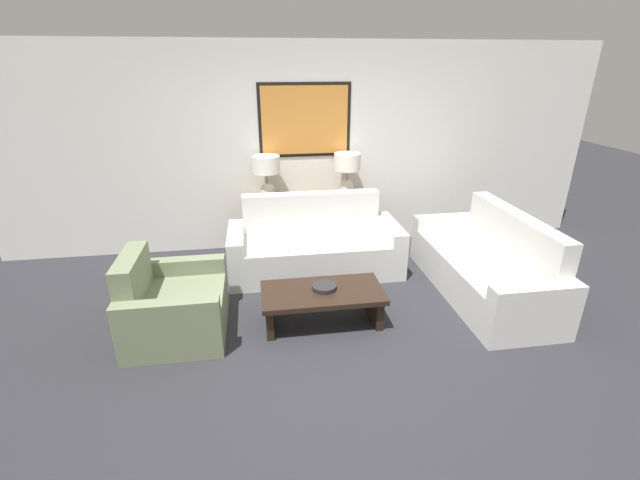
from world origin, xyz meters
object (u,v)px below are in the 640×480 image
table_lamp_left (267,171)px  decorative_bowl (324,287)px  console_table (308,224)px  table_lamp_right (347,168)px  coffee_table (322,299)px  couch_by_side (486,267)px  armchair_near_back_wall (173,306)px  couch_by_back_wall (315,247)px

table_lamp_left → decorative_bowl: (0.45, -1.77, -0.74)m
console_table → table_lamp_right: (0.52, 0.00, 0.75)m
decorative_bowl → coffee_table: bearing=-133.2°
couch_by_side → table_lamp_left: bearing=147.8°
console_table → table_lamp_right: size_ratio=2.81×
table_lamp_right → armchair_near_back_wall: bearing=-139.5°
coffee_table → armchair_near_back_wall: armchair_near_back_wall is taller
table_lamp_right → armchair_near_back_wall: size_ratio=0.57×
couch_by_side → decorative_bowl: bearing=-170.2°
couch_by_side → table_lamp_right: bearing=131.1°
couch_by_side → armchair_near_back_wall: size_ratio=2.08×
coffee_table → table_lamp_left: bearing=103.5°
console_table → table_lamp_left: bearing=180.0°
coffee_table → couch_by_back_wall: bearing=85.6°
couch_by_side → armchair_near_back_wall: 3.30m
couch_by_back_wall → decorative_bowl: couch_by_back_wall is taller
console_table → decorative_bowl: console_table is taller
couch_by_back_wall → armchair_near_back_wall: size_ratio=2.08×
couch_by_back_wall → coffee_table: bearing=-94.4°
armchair_near_back_wall → couch_by_back_wall: bearing=36.3°
couch_by_back_wall → table_lamp_right: bearing=50.2°
table_lamp_left → decorative_bowl: table_lamp_left is taller
couch_by_back_wall → console_table: bearing=90.0°
decorative_bowl → armchair_near_back_wall: bearing=178.1°
table_lamp_right → armchair_near_back_wall: table_lamp_right is taller
table_lamp_right → couch_by_side: 2.10m
table_lamp_left → armchair_near_back_wall: bearing=-119.6°
console_table → table_lamp_left: (-0.52, 0.00, 0.75)m
decorative_bowl → armchair_near_back_wall: 1.44m
table_lamp_right → coffee_table: size_ratio=0.48×
couch_by_back_wall → couch_by_side: bearing=-24.9°
couch_by_back_wall → armchair_near_back_wall: couch_by_back_wall is taller
couch_by_side → coffee_table: (-1.88, -0.34, -0.03)m
console_table → table_lamp_left: size_ratio=2.81×
table_lamp_right → couch_by_side: (1.27, -1.45, -0.82)m
couch_by_back_wall → armchair_near_back_wall: 1.86m
console_table → decorative_bowl: (-0.07, -1.77, 0.01)m
couch_by_side → decorative_bowl: (-1.85, -0.32, 0.09)m
armchair_near_back_wall → console_table: bearing=49.0°
couch_by_back_wall → coffee_table: (-0.09, -1.17, -0.03)m
coffee_table → console_table: bearing=87.2°
table_lamp_right → decorative_bowl: table_lamp_right is taller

